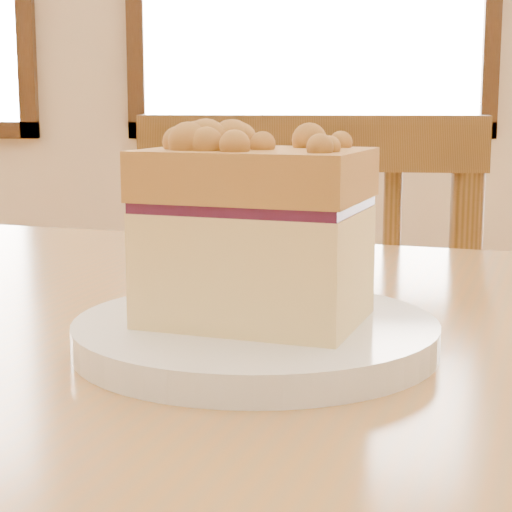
{
  "coord_description": "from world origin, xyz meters",
  "views": [
    {
      "loc": [
        0.07,
        -0.31,
        0.89
      ],
      "look_at": [
        0.07,
        0.21,
        0.8
      ],
      "focal_mm": 62.0,
      "sensor_mm": 36.0,
      "label": 1
    }
  ],
  "objects_px": {
    "cafe_table_main": "(155,484)",
    "plate": "(256,336)",
    "cake_slice": "(257,223)",
    "cafe_chair_main": "(314,454)"
  },
  "relations": [
    {
      "from": "cafe_table_main",
      "to": "plate",
      "type": "xyz_separation_m",
      "value": [
        0.07,
        -0.07,
        0.12
      ]
    },
    {
      "from": "cafe_table_main",
      "to": "cafe_chair_main",
      "type": "height_order",
      "value": "cafe_chair_main"
    },
    {
      "from": "cafe_table_main",
      "to": "cafe_chair_main",
      "type": "xyz_separation_m",
      "value": [
        0.14,
        0.51,
        -0.19
      ]
    },
    {
      "from": "cake_slice",
      "to": "cafe_table_main",
      "type": "bearing_deg",
      "value": 155.09
    },
    {
      "from": "plate",
      "to": "cake_slice",
      "type": "relative_size",
      "value": 1.44
    },
    {
      "from": "plate",
      "to": "cake_slice",
      "type": "distance_m",
      "value": 0.07
    },
    {
      "from": "cafe_chair_main",
      "to": "plate",
      "type": "height_order",
      "value": "cafe_chair_main"
    },
    {
      "from": "cake_slice",
      "to": "cafe_chair_main",
      "type": "bearing_deg",
      "value": 102.4
    },
    {
      "from": "cafe_chair_main",
      "to": "plate",
      "type": "bearing_deg",
      "value": 89.57
    },
    {
      "from": "cafe_table_main",
      "to": "cake_slice",
      "type": "height_order",
      "value": "cake_slice"
    }
  ]
}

